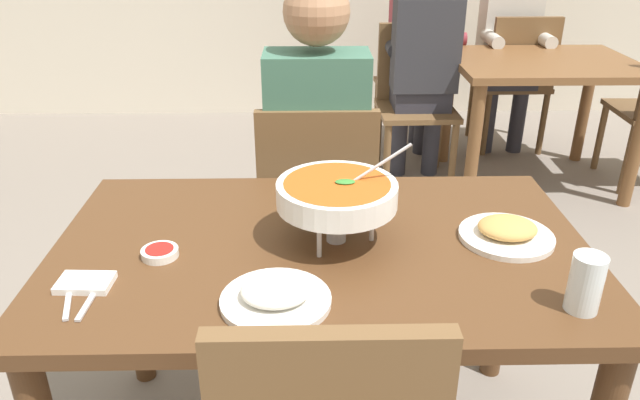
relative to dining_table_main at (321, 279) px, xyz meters
The scene contains 18 objects.
dining_table_main is the anchor object (origin of this frame).
chair_diner_main 0.71m from the dining_table_main, 90.00° to the left, with size 0.44×0.44×0.90m.
diner_main 0.74m from the dining_table_main, 90.00° to the left, with size 0.40×0.45×1.31m.
curry_bowl 0.24m from the dining_table_main, 21.55° to the left, with size 0.33×0.30×0.26m.
rice_plate 0.30m from the dining_table_main, 112.01° to the right, with size 0.24×0.24×0.06m.
appetizer_plate 0.49m from the dining_table_main, ahead, with size 0.24×0.24×0.06m.
sauce_dish 0.41m from the dining_table_main, behind, with size 0.09×0.09×0.02m.
napkin_folded 0.58m from the dining_table_main, 161.39° to the right, with size 0.12×0.08×0.02m, color white.
fork_utensil 0.61m from the dining_table_main, 157.48° to the right, with size 0.01×0.17×0.01m, color silver.
spoon_utensil 0.57m from the dining_table_main, 155.50° to the right, with size 0.01×0.17×0.01m, color silver.
drink_glass 0.64m from the dining_table_main, 28.13° to the right, with size 0.07×0.07×0.13m.
dining_table_far 2.40m from the dining_table_main, 57.51° to the left, with size 1.00×0.80×0.74m.
chair_bg_left 2.24m from the dining_table_main, 74.49° to the left, with size 0.45×0.45×0.90m.
chair_bg_middle 2.89m from the dining_table_main, 62.60° to the left, with size 0.45×0.45×0.90m.
chair_bg_right 2.73m from the dining_table_main, 73.93° to the left, with size 0.47×0.47×0.90m.
patron_bg_left 2.17m from the dining_table_main, 73.30° to the left, with size 0.40×0.45×1.31m.
patron_bg_middle 2.91m from the dining_table_main, 64.06° to the left, with size 0.40×0.45×1.31m.
patron_bg_right 2.70m from the dining_table_main, 76.11° to the left, with size 0.45×0.40×1.31m.
Camera 1 is at (-0.03, -1.34, 1.51)m, focal length 34.24 mm.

